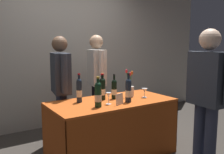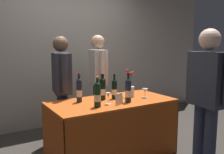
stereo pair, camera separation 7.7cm
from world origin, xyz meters
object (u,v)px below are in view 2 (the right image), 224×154
Objects in this scene: tasting_table at (112,117)px; display_bottle_0 at (79,90)px; featured_wine_bottle at (97,94)px; vendor_presenter at (98,76)px; wine_glass_near_vendor at (145,91)px; taster_foreground_right at (207,91)px; flower_vase at (130,90)px; wine_glass_mid at (108,96)px.

display_bottle_0 reaches higher than tasting_table.
tasting_table is at bearing 30.03° from featured_wine_bottle.
vendor_presenter is at bearing 61.53° from featured_wine_bottle.
wine_glass_near_vendor is at bearing -14.92° from display_bottle_0.
display_bottle_0 is at bearing 45.51° from taster_foreground_right.
taster_foreground_right is at bearing -57.79° from tasting_table.
flower_vase is 0.24× the size of taster_foreground_right.
flower_vase is at bearing 20.15° from featured_wine_bottle.
taster_foreground_right reaches higher than vendor_presenter.
wine_glass_mid is 0.37× the size of flower_vase.
display_bottle_0 is 1.46m from taster_foreground_right.
vendor_presenter is (0.25, 0.85, 0.42)m from tasting_table.
vendor_presenter is 1.81m from taster_foreground_right.
wine_glass_near_vendor is (0.76, 0.10, -0.06)m from featured_wine_bottle.
featured_wine_bottle is 0.66m from flower_vase.
display_bottle_0 reaches higher than featured_wine_bottle.
tasting_table is 0.98m from vendor_presenter.
taster_foreground_right reaches higher than display_bottle_0.
flower_vase is (-0.14, 0.13, 0.01)m from wine_glass_near_vendor.
taster_foreground_right is (0.26, -0.99, 0.12)m from flower_vase.
flower_vase is 0.24× the size of vendor_presenter.
featured_wine_bottle is 1.16m from vendor_presenter.
featured_wine_bottle is 0.22× the size of taster_foreground_right.
featured_wine_bottle is 2.49× the size of wine_glass_mid.
wine_glass_mid is at bearing -47.81° from display_bottle_0.
taster_foreground_right is at bearing -48.40° from wine_glass_mid.
wine_glass_near_vendor is at bearing 24.24° from vendor_presenter.
wine_glass_near_vendor is 0.19m from flower_vase.
wine_glass_near_vendor is 0.08× the size of vendor_presenter.
wine_glass_mid is 0.49m from flower_vase.
wine_glass_near_vendor is 0.88m from taster_foreground_right.
tasting_table is 4.49× the size of featured_wine_bottle.
tasting_table is 0.46m from flower_vase.
taster_foreground_right is at bearing -81.88° from wine_glass_near_vendor.
tasting_table is at bearing 170.72° from wine_glass_near_vendor.
tasting_table is 0.55m from display_bottle_0.
featured_wine_bottle is 0.93× the size of flower_vase.
tasting_table is 0.56m from wine_glass_near_vendor.
taster_foreground_right is at bearing -48.25° from display_bottle_0.
taster_foreground_right reaches higher than flower_vase.
featured_wine_bottle reaches higher than tasting_table.
wine_glass_near_vendor is 0.60m from wine_glass_mid.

